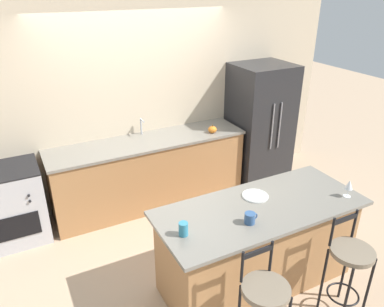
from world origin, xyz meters
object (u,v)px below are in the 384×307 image
oven_range (11,205)px  wine_glass (349,185)px  refrigerator (259,124)px  bar_stool_far (349,262)px  tumbler_cup (183,229)px  bar_stool_near (264,300)px  dinner_plate (255,196)px  pumpkin_decoration (212,129)px  coffee_mug (250,218)px

oven_range → wine_glass: 3.71m
refrigerator → bar_stool_far: refrigerator is taller
tumbler_cup → bar_stool_near: bearing=-59.7°
oven_range → bar_stool_far: bearing=-45.0°
oven_range → bar_stool_near: bar_stool_near is taller
refrigerator → dinner_plate: bearing=-127.6°
wine_glass → refrigerator: bearing=76.8°
tumbler_cup → wine_glass: bearing=-6.3°
oven_range → wine_glass: (2.98, -2.13, 0.57)m
oven_range → pumpkin_decoration: 2.65m
oven_range → dinner_plate: dinner_plate is taller
coffee_mug → pumpkin_decoration: 2.03m
bar_stool_far → oven_range: bearing=135.0°
bar_stool_near → coffee_mug: size_ratio=7.91×
tumbler_cup → pumpkin_decoration: size_ratio=1.03×
oven_range → refrigerator: bearing=-0.8°
bar_stool_near → tumbler_cup: (-0.37, 0.64, 0.38)m
bar_stool_far → tumbler_cup: 1.50m
bar_stool_near → bar_stool_far: (0.93, 0.00, 0.00)m
wine_glass → tumbler_cup: (-1.69, 0.19, -0.07)m
bar_stool_near → dinner_plate: bearing=59.3°
oven_range → dinner_plate: 2.81m
oven_range → wine_glass: wine_glass is taller
refrigerator → bar_stool_near: bearing=-125.4°
tumbler_cup → coffee_mug: bearing=-10.8°
bar_stool_near → bar_stool_far: 0.93m
coffee_mug → dinner_plate: bearing=48.1°
bar_stool_near → dinner_plate: (0.51, 0.87, 0.33)m
bar_stool_far → coffee_mug: bearing=143.5°
tumbler_cup → refrigerator: bearing=41.1°
bar_stool_near → refrigerator: bearing=54.6°
oven_range → bar_stool_far: (2.59, -2.58, 0.13)m
dinner_plate → wine_glass: wine_glass is taller
pumpkin_decoration → bar_stool_far: bearing=-90.1°
refrigerator → bar_stool_far: (-0.88, -2.54, -0.29)m
oven_range → pumpkin_decoration: bearing=-3.6°
wine_glass → coffee_mug: (-1.10, 0.07, -0.08)m
wine_glass → bar_stool_far: bearing=-130.7°
coffee_mug → tumbler_cup: 0.60m
bar_stool_near → dinner_plate: bar_stool_near is taller
bar_stool_far → coffee_mug: bar_stool_far is taller
bar_stool_near → pumpkin_decoration: (0.93, 2.43, 0.40)m
wine_glass → bar_stool_near: bearing=-160.8°
wine_glass → tumbler_cup: bearing=173.7°
tumbler_cup → pumpkin_decoration: (1.31, 1.78, 0.02)m
refrigerator → pumpkin_decoration: bearing=-172.5°
oven_range → bar_stool_near: bearing=-57.3°
pumpkin_decoration → tumbler_cup: bearing=-126.2°
refrigerator → wine_glass: bearing=-103.2°
oven_range → pumpkin_decoration: pumpkin_decoration is taller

